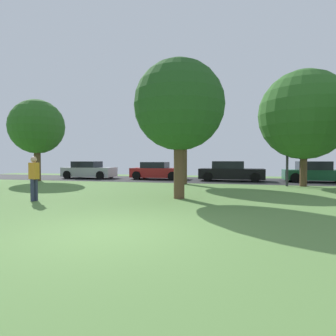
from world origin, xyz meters
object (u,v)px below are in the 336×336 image
at_px(oak_tree_left, 183,109).
at_px(parked_car_silver, 89,170).
at_px(parked_car_green, 316,173).
at_px(parked_car_black, 231,172).
at_px(maple_tree_near, 179,106).
at_px(oak_tree_right, 304,115).
at_px(person_thrower, 34,177).
at_px(birch_tree_lone, 37,127).
at_px(parked_car_red, 157,171).
at_px(street_lamp_post, 287,147).

xyz_separation_m(oak_tree_left, parked_car_silver, (-8.51, 3.42, -4.04)).
bearing_deg(parked_car_green, parked_car_black, -176.83).
height_order(oak_tree_left, parked_car_green, oak_tree_left).
height_order(maple_tree_near, parked_car_black, maple_tree_near).
height_order(oak_tree_right, person_thrower, oak_tree_right).
bearing_deg(birch_tree_lone, parked_car_red, 26.68).
height_order(birch_tree_lone, street_lamp_post, birch_tree_lone).
bearing_deg(oak_tree_left, street_lamp_post, -0.93).
distance_m(birch_tree_lone, parked_car_green, 19.78).
xyz_separation_m(parked_car_silver, parked_car_green, (17.02, 0.31, 0.00)).
xyz_separation_m(maple_tree_near, oak_tree_left, (-1.18, 6.71, 1.02)).
xyz_separation_m(oak_tree_right, parked_car_green, (1.48, 3.65, -3.43)).
bearing_deg(parked_car_silver, street_lamp_post, -13.52).
distance_m(oak_tree_right, birch_tree_lone, 17.67).
bearing_deg(maple_tree_near, birch_tree_lone, 150.67).
xyz_separation_m(birch_tree_lone, parked_car_green, (19.15, 3.79, -3.23)).
height_order(maple_tree_near, oak_tree_left, oak_tree_left).
bearing_deg(birch_tree_lone, parked_car_silver, 58.54).
xyz_separation_m(parked_car_red, parked_car_green, (11.34, -0.14, 0.02)).
bearing_deg(maple_tree_near, parked_car_red, 110.82).
bearing_deg(parked_car_black, oak_tree_right, -38.52).
distance_m(birch_tree_lone, person_thrower, 11.38).
bearing_deg(parked_car_black, street_lamp_post, -46.83).
bearing_deg(street_lamp_post, parked_car_red, 156.14).
bearing_deg(oak_tree_right, birch_tree_lone, -179.56).
distance_m(parked_car_red, parked_car_black, 5.68).
bearing_deg(oak_tree_left, parked_car_red, 126.28).
bearing_deg(parked_car_silver, oak_tree_right, -12.15).
relative_size(oak_tree_right, parked_car_red, 1.65).
distance_m(birch_tree_lone, parked_car_black, 14.28).
xyz_separation_m(oak_tree_left, birch_tree_lone, (-10.64, -0.06, -0.81)).
relative_size(birch_tree_lone, parked_car_black, 1.28).
xyz_separation_m(maple_tree_near, parked_car_red, (-4.02, 10.57, -3.04)).
bearing_deg(oak_tree_right, person_thrower, -141.10).
bearing_deg(maple_tree_near, parked_car_green, 54.94).
bearing_deg(parked_car_silver, maple_tree_near, -46.24).
xyz_separation_m(oak_tree_right, parked_car_black, (-4.19, 3.34, -3.42)).
relative_size(person_thrower, parked_car_black, 0.36).
distance_m(person_thrower, street_lamp_post, 13.28).
distance_m(oak_tree_right, parked_car_green, 5.22).
height_order(oak_tree_right, parked_car_red, oak_tree_right).
distance_m(oak_tree_left, parked_car_green, 10.12).
relative_size(oak_tree_right, birch_tree_lone, 1.14).
distance_m(oak_tree_right, parked_car_black, 6.36).
xyz_separation_m(person_thrower, parked_car_black, (6.72, 12.14, -0.26)).
distance_m(maple_tree_near, parked_car_red, 11.71).
xyz_separation_m(maple_tree_near, street_lamp_post, (4.94, 6.61, -1.41)).
relative_size(maple_tree_near, oak_tree_right, 0.83).
distance_m(birch_tree_lone, parked_car_red, 9.32).
bearing_deg(maple_tree_near, oak_tree_left, 100.01).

